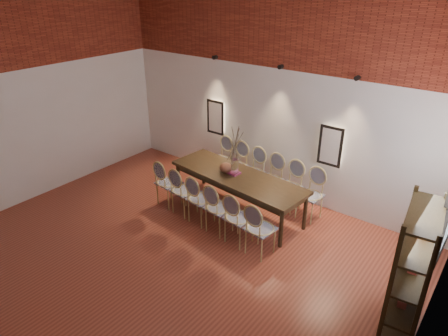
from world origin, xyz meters
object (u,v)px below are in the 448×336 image
Objects in this scene: chair_near_c at (201,199)px; shelving_rack at (410,274)px; chair_near_e at (239,218)px; chair_near_a at (169,183)px; chair_far_b at (236,166)px; chair_far_e at (289,187)px; dining_table at (237,193)px; bowl at (226,168)px; chair_near_f at (261,228)px; chair_far_c at (252,173)px; chair_near_d at (219,208)px; book at (233,172)px; chair_far_d at (270,180)px; vase at (235,167)px; chair_far_a at (220,160)px; chair_far_f at (310,195)px; chair_near_b at (184,190)px.

shelving_rack is at bearing -0.76° from chair_near_c.
chair_near_a is at bearing -180.00° from chair_near_e.
chair_near_c is 1.49m from chair_far_b.
chair_near_a is 2.28m from chair_far_e.
bowl reaches higher than dining_table.
chair_near_f is 1.95m from chair_far_c.
chair_near_d is at bearing -60.57° from bowl.
dining_table is 3.46m from shelving_rack.
chair_far_e is 3.08m from shelving_rack.
bowl reaches higher than book.
dining_table is at bearing 72.58° from chair_near_c.
chair_far_d is 0.88m from vase.
chair_far_b is at bearing 147.14° from shelving_rack.
chair_near_c is 1.67m from chair_far_a.
chair_far_a is 4.71m from shelving_rack.
chair_near_c is 1.95m from chair_far_f.
vase reaches higher than chair_far_d.
chair_near_c is 0.45m from chair_near_d.
chair_near_b and chair_far_f have the same top height.
chair_near_b is at bearing -180.00° from chair_near_d.
chair_far_a is 3.62× the size of book.
chair_far_c is at bearing -0.00° from chair_far_f.
chair_far_e is at bearing 36.07° from book.
vase is at bearing 31.01° from chair_far_f.
chair_near_c is 1.42m from chair_far_c.
shelving_rack is (3.31, -1.09, 0.00)m from vase.
chair_near_c is 3.59m from shelving_rack.
chair_near_f and chair_far_c have the same top height.
chair_near_c is at bearing 166.48° from shelving_rack.
chair_near_f is 1.67m from chair_far_d.
chair_near_c is at bearing 0.00° from chair_near_b.
dining_table is at bearing 32.51° from chair_near_a.
chair_far_f is 1.60m from bowl.
chair_near_d is 3.62× the size of book.
chair_far_e is 3.92× the size of bowl.
chair_far_b reaches higher than dining_table.
chair_near_a is 1.00× the size of chair_near_b.
chair_near_b is 1.00× the size of chair_near_d.
chair_far_b is (-0.30, 1.46, 0.00)m from chair_near_c.
chair_far_e is at bearing 38.54° from chair_near_a.
book is (0.17, 0.70, 0.30)m from chair_near_c.
chair_far_a and chair_far_f have the same top height.
chair_far_a and chair_far_d have the same top height.
chair_far_c is at bearing 82.95° from bowl.
vase is 0.17× the size of shelving_rack.
vase is at bearing 77.63° from chair_near_c.
chair_near_b is 1.00× the size of chair_far_a.
chair_near_f and chair_far_e have the same top height.
chair_near_b is 1.67m from chair_far_d.
chair_far_c is at bearing 144.87° from shelving_rack.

